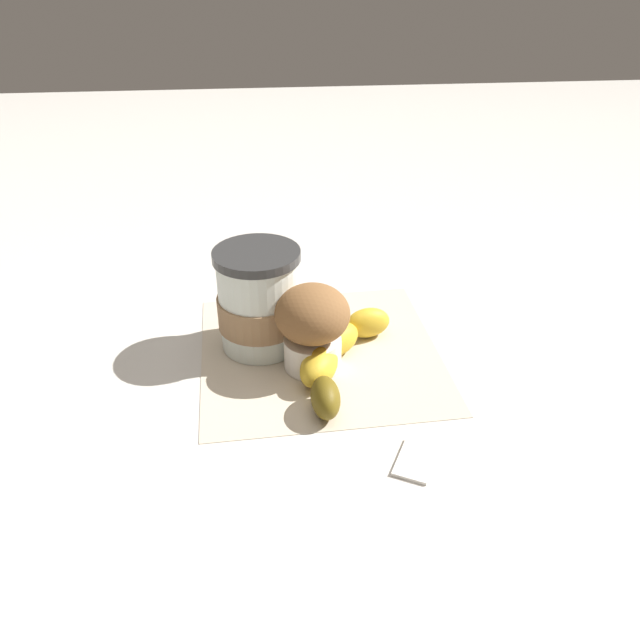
# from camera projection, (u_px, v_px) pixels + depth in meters

# --- Properties ---
(ground_plane) EXTENTS (3.00, 3.00, 0.00)m
(ground_plane) POSITION_uv_depth(u_px,v_px,m) (320.00, 353.00, 0.72)
(ground_plane) COLOR beige
(paper_napkin) EXTENTS (0.28, 0.28, 0.00)m
(paper_napkin) POSITION_uv_depth(u_px,v_px,m) (320.00, 352.00, 0.72)
(paper_napkin) COLOR beige
(paper_napkin) RESTS_ON ground_plane
(coffee_cup) EXTENTS (0.10, 0.10, 0.12)m
(coffee_cup) POSITION_uv_depth(u_px,v_px,m) (259.00, 302.00, 0.70)
(coffee_cup) COLOR silver
(coffee_cup) RESTS_ON paper_napkin
(muffin) EXTENTS (0.08, 0.08, 0.10)m
(muffin) POSITION_uv_depth(u_px,v_px,m) (312.00, 324.00, 0.66)
(muffin) COLOR white
(muffin) RESTS_ON paper_napkin
(banana) EXTENTS (0.13, 0.18, 0.04)m
(banana) POSITION_uv_depth(u_px,v_px,m) (336.00, 354.00, 0.68)
(banana) COLOR gold
(banana) RESTS_ON paper_napkin
(sugar_packet) EXTENTS (0.05, 0.06, 0.01)m
(sugar_packet) POSITION_uv_depth(u_px,v_px,m) (416.00, 459.00, 0.56)
(sugar_packet) COLOR white
(sugar_packet) RESTS_ON ground_plane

